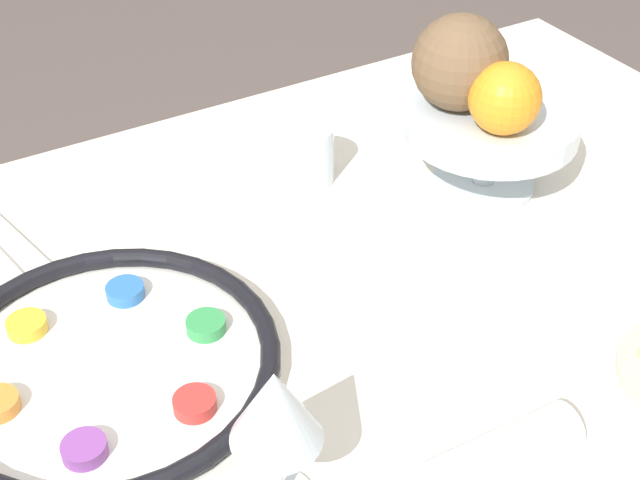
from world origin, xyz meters
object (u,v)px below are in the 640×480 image
object	(u,v)px
coconut	(460,62)
cup_mid	(449,96)
wine_glass	(275,411)
fruit_stand	(490,128)
napkin_roll	(503,456)
orange_fruit	(505,98)
seder_plate	(107,364)
cup_near	(307,154)

from	to	relation	value
coconut	cup_mid	world-z (taller)	coconut
wine_glass	coconut	bearing A→B (deg)	37.66
fruit_stand	napkin_roll	distance (m)	0.45
wine_glass	orange_fruit	size ratio (longest dim) A/B	1.84
fruit_stand	napkin_roll	bearing A→B (deg)	-126.50
seder_plate	napkin_roll	distance (m)	0.38
fruit_stand	seder_plate	bearing A→B (deg)	-171.67
cup_near	wine_glass	bearing A→B (deg)	-122.33
seder_plate	napkin_roll	size ratio (longest dim) A/B	2.33
seder_plate	cup_near	distance (m)	0.39
coconut	cup_mid	size ratio (longest dim) A/B	1.48
seder_plate	cup_near	xyz separation A→B (m)	(0.34, 0.20, 0.02)
wine_glass	cup_mid	xyz separation A→B (m)	(0.51, 0.44, -0.07)
coconut	napkin_roll	distance (m)	0.48
coconut	cup_near	world-z (taller)	coconut
coconut	cup_mid	distance (m)	0.20
seder_plate	cup_mid	size ratio (longest dim) A/B	4.38
seder_plate	wine_glass	world-z (taller)	wine_glass
wine_glass	cup_mid	world-z (taller)	wine_glass
seder_plate	orange_fruit	xyz separation A→B (m)	(0.50, 0.04, 0.14)
napkin_roll	cup_mid	xyz separation A→B (m)	(0.33, 0.52, 0.02)
seder_plate	wine_glass	bearing A→B (deg)	-70.23
coconut	cup_near	distance (m)	0.22
orange_fruit	fruit_stand	bearing A→B (deg)	62.30
coconut	napkin_roll	bearing A→B (deg)	-120.98
cup_mid	cup_near	bearing A→B (deg)	-172.77
seder_plate	coconut	size ratio (longest dim) A/B	2.96
seder_plate	fruit_stand	world-z (taller)	fruit_stand
seder_plate	fruit_stand	bearing A→B (deg)	8.33
seder_plate	coconut	bearing A→B (deg)	12.51
fruit_stand	coconut	size ratio (longest dim) A/B	1.86
wine_glass	napkin_roll	world-z (taller)	wine_glass
wine_glass	cup_mid	bearing A→B (deg)	41.24
coconut	cup_near	xyz separation A→B (m)	(-0.15, 0.09, -0.13)
napkin_roll	cup_mid	size ratio (longest dim) A/B	1.88
cup_near	cup_mid	distance (m)	0.25
wine_glass	napkin_roll	distance (m)	0.21
orange_fruit	cup_near	distance (m)	0.26
fruit_stand	coconut	bearing A→B (deg)	133.45
fruit_stand	cup_mid	size ratio (longest dim) A/B	2.75
seder_plate	fruit_stand	distance (m)	0.53
orange_fruit	seder_plate	bearing A→B (deg)	-175.90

